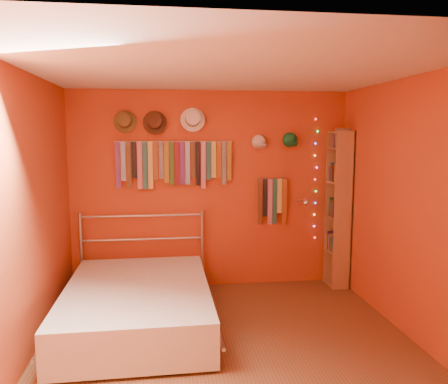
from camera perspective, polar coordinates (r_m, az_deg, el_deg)
name	(u,v)px	position (r m, az deg, el deg)	size (l,w,h in m)	color
ground	(230,349)	(4.25, 0.81, -19.80)	(3.50, 3.50, 0.00)	brown
back_wall	(211,190)	(5.56, -1.72, 0.24)	(3.50, 0.02, 2.50)	#AF3A1C
right_wall	(416,211)	(4.44, 23.81, -2.23)	(0.02, 3.50, 2.50)	#AF3A1C
left_wall	(22,220)	(4.00, -24.90, -3.31)	(0.02, 3.50, 2.50)	#AF3A1C
ceiling	(231,69)	(3.82, 0.88, 15.76)	(3.50, 3.50, 0.02)	white
tie_rack	(174,162)	(5.44, -6.60, 3.94)	(1.45, 0.03, 0.59)	#ADADB2
small_tie_rack	(272,199)	(5.65, 6.32, -0.96)	(0.40, 0.03, 0.60)	#ADADB2
fedora_olive	(125,121)	(5.42, -12.84, 9.04)	(0.27, 0.15, 0.27)	brown
fedora_brown	(155,122)	(5.40, -9.03, 9.03)	(0.29, 0.16, 0.29)	#452818
fedora_white	(193,119)	(5.41, -4.10, 9.51)	(0.30, 0.16, 0.30)	white
cap_white	(259,142)	(5.56, 4.58, 6.54)	(0.18, 0.22, 0.18)	silver
cap_green	(290,140)	(5.65, 8.60, 6.75)	(0.18, 0.23, 0.18)	#1A753C
fairy_lights	(315,179)	(5.80, 11.86, 1.62)	(0.06, 0.02, 1.58)	#FF3333
reading_lamp	(305,202)	(5.58, 10.53, -1.33)	(0.07, 0.32, 0.09)	#ADADB2
bookshelf	(341,208)	(5.79, 15.08, -2.06)	(0.25, 0.34, 2.00)	#9A6945
bed	(138,304)	(4.68, -11.20, -14.20)	(1.55, 2.10, 1.01)	#ADADB2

